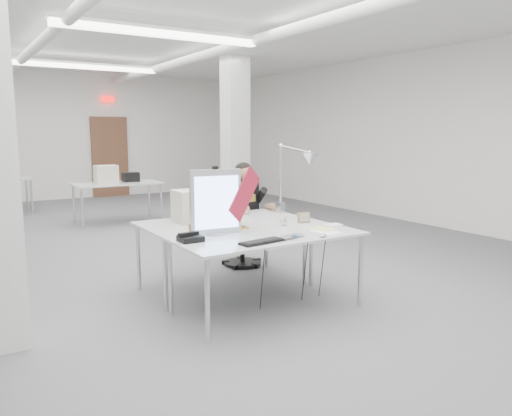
# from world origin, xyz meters

# --- Properties ---
(room_shell) EXTENTS (10.04, 14.04, 3.24)m
(room_shell) POSITION_xyz_m (0.04, 0.13, 1.69)
(room_shell) COLOR #58585B
(room_shell) RESTS_ON ground
(desk_main) EXTENTS (1.80, 0.90, 0.02)m
(desk_main) POSITION_xyz_m (0.00, -2.50, 0.74)
(desk_main) COLOR silver
(desk_main) RESTS_ON room_shell
(desk_second) EXTENTS (1.80, 0.90, 0.02)m
(desk_second) POSITION_xyz_m (0.00, -1.60, 0.74)
(desk_second) COLOR silver
(desk_second) RESTS_ON room_shell
(bg_desk_a) EXTENTS (1.60, 0.80, 0.02)m
(bg_desk_a) POSITION_xyz_m (0.20, 3.00, 0.74)
(bg_desk_a) COLOR silver
(bg_desk_a) RESTS_ON room_shell
(office_chair) EXTENTS (0.73, 0.73, 1.14)m
(office_chair) POSITION_xyz_m (0.63, -0.95, 0.57)
(office_chair) COLOR black
(office_chair) RESTS_ON room_shell
(seated_person) EXTENTS (0.61, 0.67, 0.82)m
(seated_person) POSITION_xyz_m (0.63, -1.00, 0.90)
(seated_person) COLOR black
(seated_person) RESTS_ON office_chair
(monitor) EXTENTS (0.50, 0.11, 0.62)m
(monitor) POSITION_xyz_m (-0.41, -2.23, 1.06)
(monitor) COLOR #B4B3B8
(monitor) RESTS_ON desk_main
(pennant) EXTENTS (0.47, 0.20, 0.54)m
(pennant) POSITION_xyz_m (-0.11, -2.26, 1.13)
(pennant) COLOR maroon
(pennant) RESTS_ON monitor
(keyboard) EXTENTS (0.44, 0.20, 0.02)m
(keyboard) POSITION_xyz_m (-0.24, -2.77, 0.77)
(keyboard) COLOR black
(keyboard) RESTS_ON desk_main
(laptop) EXTENTS (0.32, 0.24, 0.02)m
(laptop) POSITION_xyz_m (0.11, -2.78, 0.77)
(laptop) COLOR #A8A9AD
(laptop) RESTS_ON desk_main
(mouse) EXTENTS (0.10, 0.08, 0.03)m
(mouse) POSITION_xyz_m (0.36, -2.88, 0.77)
(mouse) COLOR #ADACB1
(mouse) RESTS_ON desk_main
(bankers_lamp) EXTENTS (0.32, 0.13, 0.36)m
(bankers_lamp) POSITION_xyz_m (-0.09, -2.11, 0.94)
(bankers_lamp) COLOR gold
(bankers_lamp) RESTS_ON desk_main
(desk_phone) EXTENTS (0.20, 0.18, 0.05)m
(desk_phone) POSITION_xyz_m (-0.75, -2.39, 0.78)
(desk_phone) COLOR black
(desk_phone) RESTS_ON desk_main
(picture_frame_left) EXTENTS (0.15, 0.06, 0.12)m
(picture_frame_left) POSITION_xyz_m (-0.60, -2.20, 0.81)
(picture_frame_left) COLOR #9F8644
(picture_frame_left) RESTS_ON desk_main
(picture_frame_right) EXTENTS (0.15, 0.07, 0.11)m
(picture_frame_right) POSITION_xyz_m (0.67, -2.18, 0.81)
(picture_frame_right) COLOR #9B7143
(picture_frame_right) RESTS_ON desk_main
(desk_clock) EXTENTS (0.10, 0.04, 0.10)m
(desk_clock) POSITION_xyz_m (0.40, -2.20, 0.81)
(desk_clock) COLOR #ABABAF
(desk_clock) RESTS_ON desk_main
(paper_stack_a) EXTENTS (0.21, 0.29, 0.01)m
(paper_stack_a) POSITION_xyz_m (0.55, -2.70, 0.76)
(paper_stack_a) COLOR white
(paper_stack_a) RESTS_ON desk_main
(paper_stack_b) EXTENTS (0.21, 0.27, 0.01)m
(paper_stack_b) POSITION_xyz_m (0.60, -2.58, 0.76)
(paper_stack_b) COLOR #DDDC84
(paper_stack_b) RESTS_ON desk_main
(paper_stack_c) EXTENTS (0.19, 0.14, 0.01)m
(paper_stack_c) POSITION_xyz_m (0.85, -2.45, 0.76)
(paper_stack_c) COLOR silver
(paper_stack_c) RESTS_ON desk_main
(beige_monitor) EXTENTS (0.37, 0.35, 0.34)m
(beige_monitor) POSITION_xyz_m (-0.32, -1.50, 0.93)
(beige_monitor) COLOR beige
(beige_monitor) RESTS_ON desk_second
(architect_lamp) EXTENTS (0.45, 0.66, 0.80)m
(architect_lamp) POSITION_xyz_m (0.85, -1.74, 1.16)
(architect_lamp) COLOR silver
(architect_lamp) RESTS_ON desk_second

